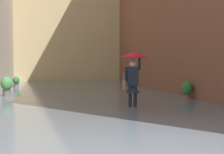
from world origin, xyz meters
name	(u,v)px	position (x,y,z in m)	size (l,w,h in m)	color
ground_plane	(86,96)	(0.00, -9.49, 0.00)	(60.00, 60.00, 0.00)	slate
flood_water	(86,95)	(0.00, -9.49, 0.05)	(9.02, 24.97, 0.10)	slate
person_wading	(134,68)	(-1.01, -5.15, 1.44)	(0.98, 0.98, 2.08)	#4C4233
potted_plant_mid_left	(187,90)	(-3.84, -6.76, 0.46)	(0.45, 0.45, 0.81)	brown
potted_plant_mid_right	(16,82)	(3.59, -14.16, 0.40)	(0.41, 0.41, 0.73)	#66605B
potted_plant_far_right	(6,86)	(3.61, -9.37, 0.56)	(0.51, 0.51, 0.97)	#66605B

